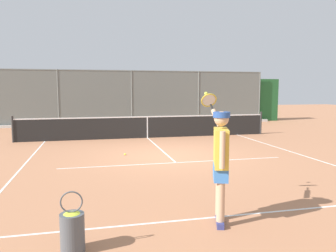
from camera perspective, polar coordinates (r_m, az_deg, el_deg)
The scene contains 7 objects.
ground_plane at distance 10.60m, azimuth 0.07°, elevation -5.25°, with size 60.00×60.00×0.00m, color #B27551.
court_line_markings at distance 9.32m, azimuth 1.96°, elevation -6.86°, with size 8.62×9.21×0.01m.
fence_backdrop at distance 20.59m, azimuth -6.51°, elevation 4.32°, with size 19.92×1.37×3.26m.
tennis_net at distance 14.47m, azimuth -3.61°, elevation -0.13°, with size 11.07×0.09×1.07m.
tennis_player at distance 5.27m, azimuth 9.10°, elevation -5.37°, with size 0.46×1.46×2.10m.
tennis_ball_mid_court at distance 10.83m, azimuth -7.48°, elevation -4.88°, with size 0.07×0.07×0.07m, color #D6E042.
ball_basket at distance 4.72m, azimuth -16.28°, elevation -16.93°, with size 0.32×0.32×0.83m.
Camera 1 is at (2.36, 10.10, 2.15)m, focal length 35.09 mm.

